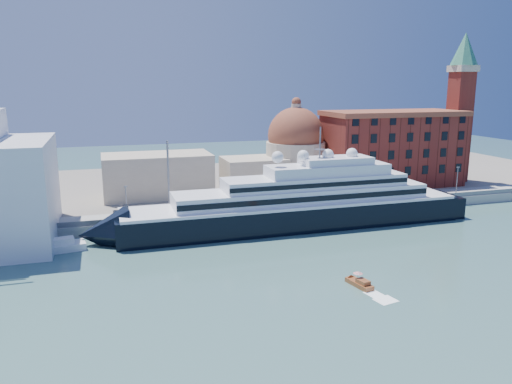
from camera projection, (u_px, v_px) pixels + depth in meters
name	position (u px, v px, depth m)	size (l,w,h in m)	color
ground	(299.00, 263.00, 94.85)	(400.00, 400.00, 0.00)	#3A6461
quay	(249.00, 213.00, 126.31)	(180.00, 10.00, 2.50)	gray
land	(214.00, 184.00, 164.63)	(260.00, 72.00, 2.00)	slate
quay_fence	(254.00, 210.00, 121.72)	(180.00, 0.10, 1.20)	slate
superyacht	(284.00, 209.00, 116.83)	(92.40, 12.81, 27.61)	black
service_barge	(54.00, 248.00, 101.12)	(13.18, 6.10, 2.85)	white
water_taxi	(360.00, 283.00, 83.85)	(2.86, 5.74, 2.61)	brown
warehouse	(392.00, 148.00, 155.46)	(43.00, 19.00, 23.25)	maroon
campanile	(461.00, 98.00, 159.20)	(8.40, 8.40, 47.00)	maroon
church	(247.00, 161.00, 148.23)	(66.00, 18.00, 25.50)	beige
lamp_posts	(200.00, 184.00, 119.20)	(120.80, 2.40, 18.00)	slate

